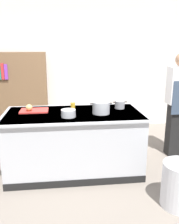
# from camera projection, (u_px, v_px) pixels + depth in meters

# --- Properties ---
(ground_plane) EXTENTS (10.00, 10.00, 0.00)m
(ground_plane) POSITION_uv_depth(u_px,v_px,m) (75.00, 170.00, 3.67)
(ground_plane) COLOR slate
(back_wall) EXTENTS (6.40, 0.12, 3.00)m
(back_wall) POSITION_uv_depth(u_px,v_px,m) (68.00, 61.00, 5.29)
(back_wall) COLOR silver
(back_wall) RESTS_ON ground_plane
(counter_island) EXTENTS (1.98, 0.98, 0.90)m
(counter_island) POSITION_uv_depth(u_px,v_px,m) (74.00, 141.00, 3.55)
(counter_island) COLOR #B7BABF
(counter_island) RESTS_ON ground_plane
(cutting_board) EXTENTS (0.40, 0.28, 0.02)m
(cutting_board) POSITION_uv_depth(u_px,v_px,m) (34.00, 111.00, 3.52)
(cutting_board) COLOR red
(cutting_board) RESTS_ON counter_island
(onion) EXTENTS (0.09, 0.09, 0.09)m
(onion) POSITION_uv_depth(u_px,v_px,m) (29.00, 108.00, 3.45)
(onion) COLOR tan
(onion) RESTS_ON cutting_board
(stock_pot) EXTENTS (0.31, 0.24, 0.17)m
(stock_pot) POSITION_uv_depth(u_px,v_px,m) (101.00, 108.00, 3.38)
(stock_pot) COLOR #B7BABF
(stock_pot) RESTS_ON counter_island
(sauce_pan) EXTENTS (0.21, 0.15, 0.12)m
(sauce_pan) POSITION_uv_depth(u_px,v_px,m) (120.00, 105.00, 3.66)
(sauce_pan) COLOR #99999E
(sauce_pan) RESTS_ON counter_island
(mixing_bowl) EXTENTS (0.20, 0.20, 0.10)m
(mixing_bowl) POSITION_uv_depth(u_px,v_px,m) (68.00, 113.00, 3.23)
(mixing_bowl) COLOR #B7BABF
(mixing_bowl) RESTS_ON counter_island
(juice_cup) EXTENTS (0.07, 0.07, 0.10)m
(juice_cup) POSITION_uv_depth(u_px,v_px,m) (73.00, 106.00, 3.63)
(juice_cup) COLOR yellow
(juice_cup) RESTS_ON counter_island
(person_chef) EXTENTS (0.38, 0.25, 1.72)m
(person_chef) POSITION_uv_depth(u_px,v_px,m) (178.00, 103.00, 3.99)
(person_chef) COLOR black
(person_chef) RESTS_ON ground_plane
(bookshelf) EXTENTS (1.10, 0.31, 1.70)m
(bookshelf) POSITION_uv_depth(u_px,v_px,m) (20.00, 94.00, 5.06)
(bookshelf) COLOR brown
(bookshelf) RESTS_ON ground_plane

